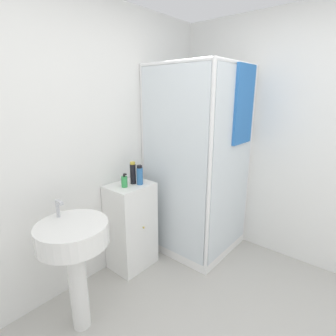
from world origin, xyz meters
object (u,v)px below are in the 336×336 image
(shampoo_bottle_tall_black, at_px, (133,173))
(shampoo_bottle_blue, at_px, (140,175))
(sink, at_px, (74,248))
(soap_dispenser, at_px, (124,182))

(shampoo_bottle_tall_black, relative_size, shampoo_bottle_blue, 1.15)
(sink, relative_size, shampoo_bottle_blue, 5.27)
(soap_dispenser, bearing_deg, shampoo_bottle_blue, -20.06)
(sink, distance_m, shampoo_bottle_tall_black, 0.90)
(sink, xyz_separation_m, shampoo_bottle_tall_black, (0.81, 0.26, 0.31))
(soap_dispenser, distance_m, shampoo_bottle_blue, 0.16)
(soap_dispenser, xyz_separation_m, shampoo_bottle_tall_black, (0.12, 0.01, 0.05))
(sink, xyz_separation_m, shampoo_bottle_blue, (0.83, 0.19, 0.30))
(shampoo_bottle_tall_black, bearing_deg, soap_dispenser, -173.64)
(sink, bearing_deg, soap_dispenser, 19.71)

